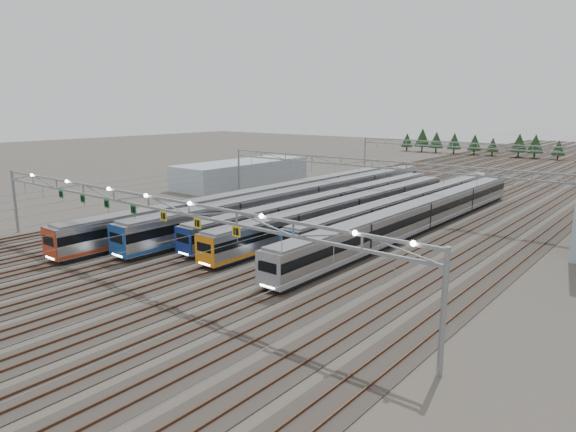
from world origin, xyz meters
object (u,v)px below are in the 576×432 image
Objects in this scene: train_c at (333,203)px; gantry_mid at (372,170)px; train_d at (351,210)px; gantry_far at (477,150)px; train_b at (311,198)px; west_shed at (242,173)px; train_e at (415,203)px; gantry_near at (147,204)px; train_a at (268,199)px; train_f at (420,215)px.

gantry_mid is at bearing 71.76° from train_c.
train_d is 0.94× the size of gantry_far.
west_shed is at bearing 153.75° from train_b.
train_c is at bearing -92.49° from gantry_far.
train_e is at bearing -81.30° from gantry_far.
gantry_mid is 1.88× the size of west_shed.
gantry_near is at bearing -90.07° from gantry_mid.
train_a is at bearing -135.92° from gantry_mid.
gantry_near is (-2.30, -30.86, 5.08)m from train_d.
train_c is (4.50, -0.55, -0.24)m from train_b.
train_e is 44.83m from gantry_far.
gantry_near is (6.70, -33.84, 4.89)m from train_b.
gantry_mid is (6.75, 6.28, 4.19)m from train_b.
train_d is at bearing -165.20° from train_f.
train_a is at bearing -101.38° from gantry_far.
train_e is 1.95× the size of west_shed.
gantry_mid is (-2.25, 9.26, 4.38)m from train_d.
gantry_near reaches higher than train_a.
train_d is (9.00, -2.98, -0.19)m from train_b.
train_a is 1.18× the size of gantry_far.
gantry_mid and gantry_far have the same top height.
train_d is at bearing -76.34° from gantry_mid.
gantry_near reaches higher than train_b.
train_d is at bearing -113.88° from train_e.
train_c is 0.98× the size of gantry_near.
gantry_near reaches higher than train_d.
west_shed is (-45.37, 14.09, 0.28)m from train_f.
gantry_mid is (-6.75, -0.91, 4.48)m from train_e.
train_c is at bearing 24.31° from train_a.
train_c is 0.93× the size of train_f.
gantry_mid is (-11.25, 6.88, 4.31)m from train_f.
train_b is 18.01m from train_f.
train_a is 57.17m from gantry_far.
gantry_near is at bearing -86.21° from train_c.
west_shed is (-31.87, 14.04, 0.41)m from train_c.
train_c is 0.98× the size of gantry_mid.
train_b reaches higher than train_d.
train_d is 9.31m from train_f.
gantry_far is at bearing 78.62° from train_a.
train_e is 1.04× the size of gantry_mid.
train_b is at bearing 45.72° from train_a.
train_e is 41.35m from west_shed.
train_f is at bearing -0.22° from train_c.
train_d is at bearing -24.37° from west_shed.
train_b is at bearing -26.25° from west_shed.
gantry_far is (2.25, 51.83, 4.43)m from train_c.
gantry_far is (-6.75, 44.09, 4.48)m from train_e.
west_shed is at bearing 168.06° from gantry_mid.
west_shed reaches higher than train_b.
gantry_near reaches higher than gantry_mid.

